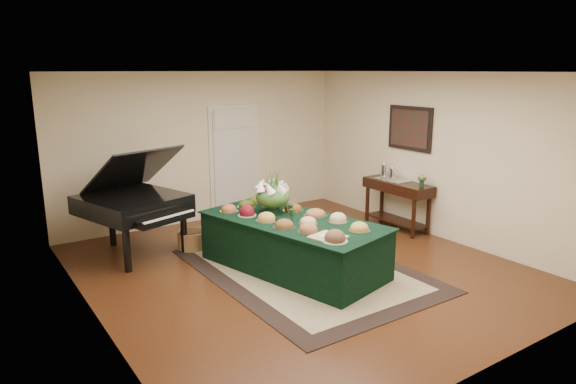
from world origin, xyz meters
TOP-DOWN VIEW (x-y plane):
  - ground at (0.00, 0.00)m, footprint 6.00×6.00m
  - area_rug at (0.02, -0.09)m, footprint 2.52×3.52m
  - kitchen_doorway at (0.60, 2.97)m, footprint 1.05×0.07m
  - buffet_table at (-0.10, 0.03)m, footprint 1.82×2.83m
  - food_platters at (-0.12, 0.08)m, footprint 1.26×2.40m
  - cutting_board at (-0.19, -0.84)m, footprint 0.45×0.45m
  - green_goblets at (-0.11, 0.06)m, footprint 0.20×0.29m
  - floral_centerpiece at (-0.14, 0.48)m, footprint 0.51×0.51m
  - grand_piano at (-1.70, 1.90)m, footprint 1.64×1.82m
  - wicker_basket at (-0.91, 1.62)m, footprint 0.45×0.45m
  - mahogany_sideboard at (2.50, 0.58)m, footprint 0.45×1.31m
  - tea_service at (2.50, 0.81)m, footprint 0.34×0.58m
  - pink_bouquet at (2.50, 0.06)m, footprint 0.17×0.17m
  - wall_painting at (2.72, 0.58)m, footprint 0.05×0.95m

SIDE VIEW (x-z plane):
  - ground at x=0.00m, z-range 0.00..0.00m
  - area_rug at x=0.02m, z-range 0.00..0.01m
  - wicker_basket at x=-0.91m, z-range 0.00..0.28m
  - buffet_table at x=-0.10m, z-range 0.00..0.73m
  - mahogany_sideboard at x=2.50m, z-range 0.23..1.07m
  - cutting_board at x=-0.19m, z-range 0.71..0.81m
  - food_platters at x=-0.12m, z-range 0.71..0.84m
  - grand_piano at x=-1.70m, z-range -0.01..1.60m
  - green_goblets at x=-0.11m, z-range 0.73..0.91m
  - tea_service at x=2.50m, z-range 0.81..1.11m
  - pink_bouquet at x=2.50m, z-range 0.88..1.10m
  - kitchen_doorway at x=0.60m, z-range -0.03..2.07m
  - floral_centerpiece at x=-0.14m, z-range 0.77..1.28m
  - wall_painting at x=2.72m, z-range 1.38..2.12m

